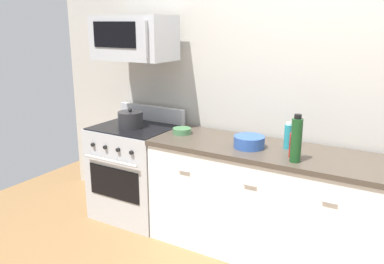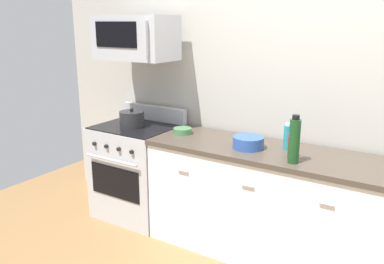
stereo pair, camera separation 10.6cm
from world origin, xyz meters
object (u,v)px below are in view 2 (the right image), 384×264
(bottle_hot_sauce_red, at_px, (291,146))
(microwave, at_px, (136,38))
(range_oven, at_px, (138,170))
(stockpot, at_px, (132,119))
(bowl_green_glaze, at_px, (182,131))
(bowl_blue_mixing, at_px, (248,142))
(bottle_wine_green, at_px, (294,140))
(bottle_dish_soap, at_px, (287,137))

(bottle_hot_sauce_red, bearing_deg, microwave, 174.42)
(range_oven, relative_size, stockpot, 4.57)
(range_oven, distance_m, bowl_green_glaze, 0.71)
(bowl_blue_mixing, bearing_deg, bowl_green_glaze, 173.74)
(bottle_wine_green, relative_size, bottle_hot_sauce_red, 1.74)
(bowl_green_glaze, bearing_deg, bottle_wine_green, -11.17)
(bottle_hot_sauce_red, bearing_deg, stockpot, 177.97)
(bowl_blue_mixing, relative_size, stockpot, 1.05)
(microwave, xyz_separation_m, bottle_dish_soap, (1.48, 0.03, -0.73))
(microwave, bearing_deg, bottle_dish_soap, 1.24)
(microwave, distance_m, bottle_wine_green, 1.77)
(range_oven, xyz_separation_m, stockpot, (0.00, -0.05, 0.53))
(range_oven, distance_m, bottle_hot_sauce_red, 1.67)
(bottle_hot_sauce_red, relative_size, bowl_green_glaze, 1.21)
(microwave, bearing_deg, bowl_green_glaze, -2.84)
(bottle_dish_soap, xyz_separation_m, stockpot, (-1.48, -0.13, -0.02))
(bottle_dish_soap, bearing_deg, bowl_green_glaze, -176.49)
(bottle_wine_green, xyz_separation_m, bowl_blue_mixing, (-0.42, 0.14, -0.12))
(stockpot, bearing_deg, bowl_green_glaze, 7.72)
(bottle_dish_soap, relative_size, bowl_blue_mixing, 0.87)
(bowl_blue_mixing, bearing_deg, bottle_hot_sauce_red, -8.27)
(bottle_wine_green, bearing_deg, bowl_blue_mixing, 161.18)
(microwave, height_order, bowl_blue_mixing, microwave)
(range_oven, height_order, bowl_green_glaze, range_oven)
(bowl_green_glaze, distance_m, stockpot, 0.54)
(microwave, bearing_deg, range_oven, -90.29)
(bowl_blue_mixing, bearing_deg, microwave, 175.23)
(bottle_dish_soap, bearing_deg, stockpot, -174.97)
(range_oven, xyz_separation_m, bowl_green_glaze, (0.53, 0.02, 0.48))
(bowl_green_glaze, bearing_deg, range_oven, -178.00)
(stockpot, bearing_deg, microwave, 89.87)
(bottle_hot_sauce_red, bearing_deg, range_oven, 176.03)
(bottle_dish_soap, distance_m, bottle_hot_sauce_red, 0.21)
(bottle_dish_soap, distance_m, bowl_green_glaze, 0.95)
(bottle_wine_green, height_order, stockpot, bottle_wine_green)
(bottle_wine_green, distance_m, bottle_dish_soap, 0.32)
(bottle_dish_soap, relative_size, bowl_green_glaze, 1.29)
(bottle_wine_green, relative_size, bottle_dish_soap, 1.63)
(range_oven, relative_size, bottle_hot_sauce_red, 5.33)
(bottle_hot_sauce_red, bearing_deg, bottle_wine_green, -60.32)
(bottle_dish_soap, xyz_separation_m, bowl_green_glaze, (-0.95, -0.06, -0.07))
(bottle_wine_green, bearing_deg, microwave, 171.51)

